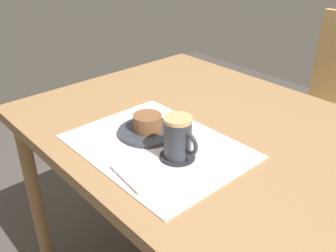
{
  "coord_description": "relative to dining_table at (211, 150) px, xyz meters",
  "views": [
    {
      "loc": [
        0.64,
        -0.75,
        1.27
      ],
      "look_at": [
        -0.03,
        -0.15,
        0.78
      ],
      "focal_mm": 40.0,
      "sensor_mm": 36.0,
      "label": 1
    }
  ],
  "objects": [
    {
      "name": "dining_table",
      "position": [
        0.0,
        0.0,
        0.0
      ],
      "size": [
        1.17,
        0.87,
        0.73
      ],
      "color": "#997047",
      "rests_on": "ground_plane"
    },
    {
      "name": "teaspoon",
      "position": [
        0.04,
        -0.35,
        0.08
      ],
      "size": [
        0.13,
        0.02,
        0.01
      ],
      "primitive_type": "cylinder",
      "rotation": [
        0.0,
        1.57,
        -0.11
      ],
      "color": "silver",
      "rests_on": "placemat"
    },
    {
      "name": "pastry_plate",
      "position": [
        -0.1,
        -0.17,
        0.09
      ],
      "size": [
        0.17,
        0.17,
        0.01
      ],
      "primitive_type": "cylinder",
      "color": "#333842",
      "rests_on": "placemat"
    },
    {
      "name": "coffee_mug",
      "position": [
        0.05,
        -0.19,
        0.14
      ],
      "size": [
        0.11,
        0.07,
        0.11
      ],
      "color": "#2D333D",
      "rests_on": "coffee_coaster"
    },
    {
      "name": "placemat",
      "position": [
        -0.03,
        -0.19,
        0.08
      ],
      "size": [
        0.47,
        0.36,
        0.0
      ],
      "primitive_type": "cube",
      "color": "silver",
      "rests_on": "dining_table"
    },
    {
      "name": "pastry",
      "position": [
        -0.1,
        -0.17,
        0.12
      ],
      "size": [
        0.08,
        0.08,
        0.05
      ],
      "primitive_type": "cylinder",
      "color": "brown",
      "rests_on": "pastry_plate"
    },
    {
      "name": "coffee_coaster",
      "position": [
        0.05,
        -0.19,
        0.08
      ],
      "size": [
        0.09,
        0.09,
        0.0
      ],
      "primitive_type": "cylinder",
      "color": "#232328",
      "rests_on": "placemat"
    }
  ]
}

